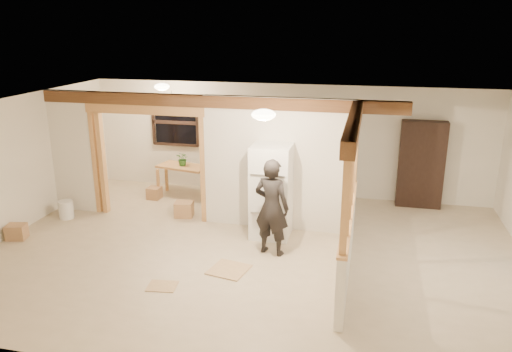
% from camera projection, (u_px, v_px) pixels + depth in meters
% --- Properties ---
extents(floor, '(9.00, 6.50, 0.01)m').
position_uv_depth(floor, '(252.00, 253.00, 8.54)').
color(floor, '#C3AE91').
rests_on(floor, ground).
extents(ceiling, '(9.00, 6.50, 0.01)m').
position_uv_depth(ceiling, '(252.00, 107.00, 7.81)').
color(ceiling, white).
extents(wall_back, '(9.00, 0.01, 2.50)m').
position_uv_depth(wall_back, '(286.00, 140.00, 11.20)').
color(wall_back, white).
rests_on(wall_back, floor).
extents(wall_front, '(9.00, 0.01, 2.50)m').
position_uv_depth(wall_front, '(178.00, 277.00, 5.15)').
color(wall_front, white).
rests_on(wall_front, floor).
extents(wall_left, '(0.01, 6.50, 2.50)m').
position_uv_depth(wall_left, '(14.00, 166.00, 9.15)').
color(wall_left, white).
rests_on(wall_left, floor).
extents(partition_left_stub, '(0.90, 0.12, 2.50)m').
position_uv_depth(partition_left_stub, '(73.00, 152.00, 10.17)').
color(partition_left_stub, silver).
rests_on(partition_left_stub, floor).
extents(partition_center, '(2.80, 0.12, 2.50)m').
position_uv_depth(partition_center, '(277.00, 164.00, 9.25)').
color(partition_center, silver).
rests_on(partition_center, floor).
extents(doorway_frame, '(2.46, 0.14, 2.20)m').
position_uv_depth(doorway_frame, '(148.00, 164.00, 9.86)').
color(doorway_frame, tan).
rests_on(doorway_frame, floor).
extents(header_beam_back, '(7.00, 0.18, 0.22)m').
position_uv_depth(header_beam_back, '(214.00, 102.00, 9.18)').
color(header_beam_back, brown).
rests_on(header_beam_back, ceiling).
extents(header_beam_right, '(0.18, 3.30, 0.22)m').
position_uv_depth(header_beam_right, '(354.00, 124.00, 7.13)').
color(header_beam_right, brown).
rests_on(header_beam_right, ceiling).
extents(pony_wall, '(0.12, 3.20, 1.00)m').
position_uv_depth(pony_wall, '(347.00, 244.00, 7.68)').
color(pony_wall, silver).
rests_on(pony_wall, floor).
extents(stud_partition, '(0.14, 3.20, 1.32)m').
position_uv_depth(stud_partition, '(351.00, 172.00, 7.34)').
color(stud_partition, tan).
rests_on(stud_partition, pony_wall).
extents(window_back, '(1.12, 0.10, 1.10)m').
position_uv_depth(window_back, '(175.00, 122.00, 11.60)').
color(window_back, black).
rests_on(window_back, wall_back).
extents(ceiling_dome_main, '(0.36, 0.36, 0.16)m').
position_uv_depth(ceiling_dome_main, '(264.00, 115.00, 7.28)').
color(ceiling_dome_main, '#FFEABF').
rests_on(ceiling_dome_main, ceiling).
extents(ceiling_dome_util, '(0.32, 0.32, 0.14)m').
position_uv_depth(ceiling_dome_util, '(162.00, 87.00, 10.50)').
color(ceiling_dome_util, '#FFEABF').
rests_on(ceiling_dome_util, ceiling).
extents(hanging_bulb, '(0.07, 0.07, 0.07)m').
position_uv_depth(hanging_bulb, '(172.00, 107.00, 9.83)').
color(hanging_bulb, '#FFD88C').
rests_on(hanging_bulb, ceiling).
extents(refrigerator, '(0.70, 0.68, 1.71)m').
position_uv_depth(refrigerator, '(271.00, 191.00, 9.00)').
color(refrigerator, white).
rests_on(refrigerator, floor).
extents(woman, '(0.68, 0.53, 1.67)m').
position_uv_depth(woman, '(272.00, 207.00, 8.29)').
color(woman, black).
rests_on(woman, floor).
extents(work_table, '(1.22, 0.79, 0.71)m').
position_uv_depth(work_table, '(184.00, 181.00, 11.26)').
color(work_table, tan).
rests_on(work_table, floor).
extents(potted_plant, '(0.36, 0.34, 0.32)m').
position_uv_depth(potted_plant, '(183.00, 159.00, 11.11)').
color(potted_plant, '#356A28').
rests_on(potted_plant, work_table).
extents(shop_vac, '(0.50, 0.50, 0.51)m').
position_uv_depth(shop_vac, '(89.00, 188.00, 11.08)').
color(shop_vac, maroon).
rests_on(shop_vac, floor).
extents(bookshelf, '(0.92, 0.31, 1.85)m').
position_uv_depth(bookshelf, '(421.00, 164.00, 10.46)').
color(bookshelf, black).
rests_on(bookshelf, floor).
extents(bucket, '(0.29, 0.29, 0.36)m').
position_uv_depth(bucket, '(66.00, 210.00, 10.00)').
color(bucket, white).
rests_on(bucket, floor).
extents(box_util_a, '(0.40, 0.36, 0.31)m').
position_uv_depth(box_util_a, '(184.00, 209.00, 10.10)').
color(box_util_a, '#A67A50').
rests_on(box_util_a, floor).
extents(box_util_b, '(0.29, 0.29, 0.26)m').
position_uv_depth(box_util_b, '(154.00, 193.00, 11.13)').
color(box_util_b, '#A67A50').
rests_on(box_util_b, floor).
extents(box_front, '(0.39, 0.34, 0.27)m').
position_uv_depth(box_front, '(17.00, 232.00, 9.05)').
color(box_front, '#A67A50').
rests_on(box_front, floor).
extents(floor_panel_near, '(0.67, 0.67, 0.02)m').
position_uv_depth(floor_panel_near, '(229.00, 270.00, 7.92)').
color(floor_panel_near, tan).
rests_on(floor_panel_near, floor).
extents(floor_panel_far, '(0.47, 0.39, 0.01)m').
position_uv_depth(floor_panel_far, '(162.00, 286.00, 7.43)').
color(floor_panel_far, tan).
rests_on(floor_panel_far, floor).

